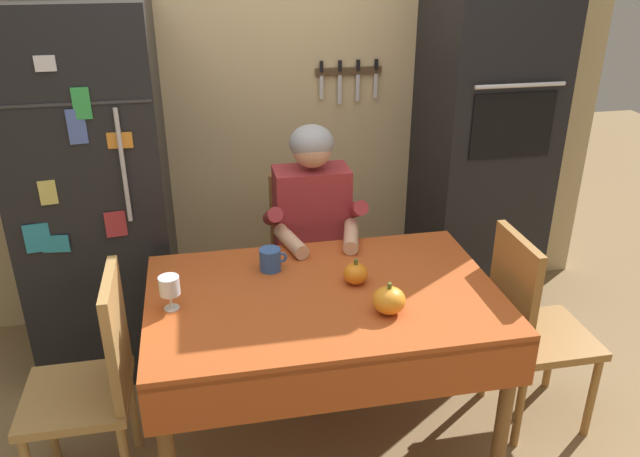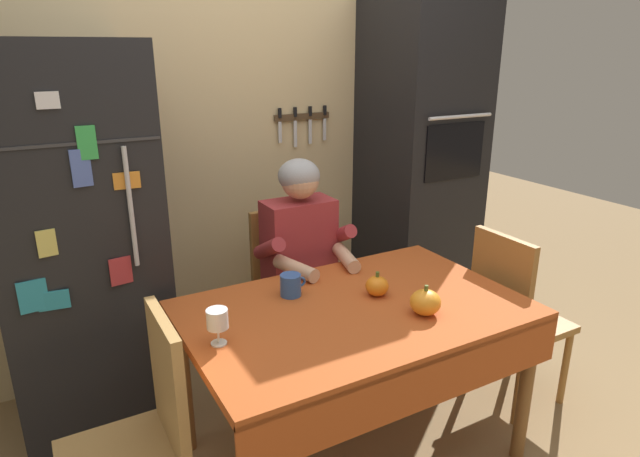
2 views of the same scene
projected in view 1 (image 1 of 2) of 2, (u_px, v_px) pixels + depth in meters
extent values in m
plane|color=#93754C|center=(328.00, 450.00, 2.76)|extent=(10.00, 10.00, 0.00)
cube|color=#D1B784|center=(287.00, 85.00, 3.43)|extent=(3.70, 0.10, 2.60)
cube|color=#4C3823|center=(349.00, 71.00, 3.40)|extent=(0.36, 0.02, 0.04)
cube|color=silver|center=(321.00, 88.00, 3.40)|extent=(0.02, 0.01, 0.12)
cube|color=black|center=(321.00, 66.00, 3.35)|extent=(0.02, 0.01, 0.06)
cube|color=silver|center=(340.00, 90.00, 3.42)|extent=(0.02, 0.01, 0.16)
cube|color=black|center=(340.00, 66.00, 3.37)|extent=(0.02, 0.01, 0.06)
cube|color=silver|center=(358.00, 88.00, 3.44)|extent=(0.02, 0.01, 0.14)
cube|color=black|center=(358.00, 65.00, 3.38)|extent=(0.02, 0.01, 0.06)
cube|color=silver|center=(375.00, 86.00, 3.45)|extent=(0.02, 0.01, 0.13)
cube|color=black|center=(376.00, 64.00, 3.40)|extent=(0.02, 0.01, 0.06)
cube|color=black|center=(96.00, 194.00, 3.07)|extent=(0.68, 0.68, 1.80)
cylinder|color=silver|center=(123.00, 166.00, 2.68)|extent=(0.02, 0.02, 0.50)
cube|color=#333335|center=(66.00, 104.00, 2.55)|extent=(0.67, 0.01, 0.01)
cube|color=teal|center=(37.00, 238.00, 2.75)|extent=(0.11, 0.02, 0.13)
cube|color=#E5D666|center=(48.00, 193.00, 2.68)|extent=(0.07, 0.02, 0.11)
cube|color=green|center=(81.00, 103.00, 2.55)|extent=(0.07, 0.01, 0.13)
cube|color=silver|center=(45.00, 63.00, 2.47)|extent=(0.08, 0.01, 0.06)
cube|color=#B73338|center=(116.00, 224.00, 2.79)|extent=(0.09, 0.02, 0.12)
cube|color=#4C66B7|center=(77.00, 127.00, 2.59)|extent=(0.07, 0.02, 0.14)
cube|color=orange|center=(120.00, 140.00, 2.64)|extent=(0.10, 0.01, 0.07)
cube|color=teal|center=(55.00, 244.00, 2.78)|extent=(0.12, 0.02, 0.08)
cube|color=black|center=(482.00, 138.00, 3.40)|extent=(0.60, 0.60, 2.10)
cube|color=black|center=(512.00, 126.00, 3.06)|extent=(0.42, 0.01, 0.32)
cylinder|color=silver|center=(520.00, 85.00, 2.96)|extent=(0.45, 0.02, 0.02)
cylinder|color=brown|center=(171.00, 336.00, 2.94)|extent=(0.06, 0.06, 0.70)
cylinder|color=brown|center=(504.00, 412.00, 2.47)|extent=(0.06, 0.06, 0.70)
cylinder|color=brown|center=(434.00, 307.00, 3.17)|extent=(0.06, 0.06, 0.70)
cube|color=#B24C1E|center=(324.00, 296.00, 2.55)|extent=(1.40, 0.90, 0.04)
cube|color=#B24C1E|center=(349.00, 386.00, 2.20)|extent=(1.40, 0.01, 0.20)
cube|color=#9E6B33|center=(311.00, 275.00, 3.30)|extent=(0.40, 0.40, 0.04)
cube|color=#9E6B33|center=(304.00, 216.00, 3.35)|extent=(0.36, 0.04, 0.48)
cylinder|color=#9E6B33|center=(284.00, 333.00, 3.21)|extent=(0.04, 0.04, 0.41)
cylinder|color=#9E6B33|center=(275.00, 299.00, 3.51)|extent=(0.04, 0.04, 0.41)
cylinder|color=#9E6B33|center=(349.00, 326.00, 3.27)|extent=(0.04, 0.04, 0.41)
cylinder|color=#9E6B33|center=(335.00, 293.00, 3.57)|extent=(0.04, 0.04, 0.41)
cube|color=#38384C|center=(305.00, 384.00, 3.11)|extent=(0.10, 0.22, 0.08)
cube|color=#38384C|center=(345.00, 379.00, 3.14)|extent=(0.10, 0.22, 0.08)
cylinder|color=#38384C|center=(303.00, 345.00, 3.08)|extent=(0.09, 0.09, 0.38)
cylinder|color=#38384C|center=(343.00, 340.00, 3.12)|extent=(0.09, 0.09, 0.38)
cube|color=#38384C|center=(298.00, 280.00, 3.11)|extent=(0.12, 0.40, 0.11)
cube|color=#38384C|center=(334.00, 277.00, 3.14)|extent=(0.12, 0.40, 0.11)
cube|color=#9E2D33|center=(312.00, 215.00, 3.11)|extent=(0.36, 0.20, 0.48)
cylinder|color=#9E2D33|center=(273.00, 216.00, 3.00)|extent=(0.07, 0.26, 0.18)
cylinder|color=#9E2D33|center=(355.00, 210.00, 3.07)|extent=(0.07, 0.26, 0.18)
cylinder|color=#D8A884|center=(291.00, 241.00, 2.88)|extent=(0.13, 0.27, 0.07)
cylinder|color=#D8A884|center=(351.00, 236.00, 2.93)|extent=(0.13, 0.27, 0.07)
sphere|color=#D8A884|center=(312.00, 148.00, 2.95)|extent=(0.19, 0.19, 0.19)
ellipsoid|color=#99999E|center=(312.00, 143.00, 2.95)|extent=(0.21, 0.21, 0.17)
cube|color=tan|center=(77.00, 396.00, 2.43)|extent=(0.40, 0.40, 0.04)
cube|color=tan|center=(116.00, 335.00, 2.36)|extent=(0.04, 0.36, 0.48)
cylinder|color=tan|center=(49.00, 418.00, 2.65)|extent=(0.04, 0.04, 0.41)
cylinder|color=tan|center=(133.00, 407.00, 2.71)|extent=(0.04, 0.04, 0.41)
cube|color=#9E6B33|center=(544.00, 336.00, 2.80)|extent=(0.40, 0.40, 0.04)
cube|color=#9E6B33|center=(513.00, 290.00, 2.66)|extent=(0.04, 0.36, 0.48)
cylinder|color=#9E6B33|center=(592.00, 397.00, 2.77)|extent=(0.04, 0.04, 0.41)
cylinder|color=#9E6B33|center=(520.00, 407.00, 2.71)|extent=(0.04, 0.04, 0.41)
cylinder|color=#9E6B33|center=(551.00, 351.00, 3.07)|extent=(0.04, 0.04, 0.41)
cylinder|color=#9E6B33|center=(486.00, 360.00, 3.01)|extent=(0.04, 0.04, 0.41)
cylinder|color=#2D569E|center=(270.00, 260.00, 2.69)|extent=(0.09, 0.09, 0.10)
torus|color=#2D569E|center=(282.00, 257.00, 2.70)|extent=(0.05, 0.01, 0.05)
cylinder|color=white|center=(172.00, 308.00, 2.43)|extent=(0.06, 0.06, 0.01)
cylinder|color=white|center=(171.00, 301.00, 2.41)|extent=(0.01, 0.01, 0.06)
cylinder|color=white|center=(169.00, 286.00, 2.38)|extent=(0.08, 0.08, 0.07)
ellipsoid|color=orange|center=(389.00, 300.00, 2.38)|extent=(0.13, 0.13, 0.10)
cylinder|color=#4C6023|center=(390.00, 286.00, 2.36)|extent=(0.02, 0.02, 0.02)
ellipsoid|color=orange|center=(356.00, 274.00, 2.59)|extent=(0.10, 0.10, 0.09)
cylinder|color=#4C6023|center=(356.00, 262.00, 2.56)|extent=(0.02, 0.02, 0.02)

